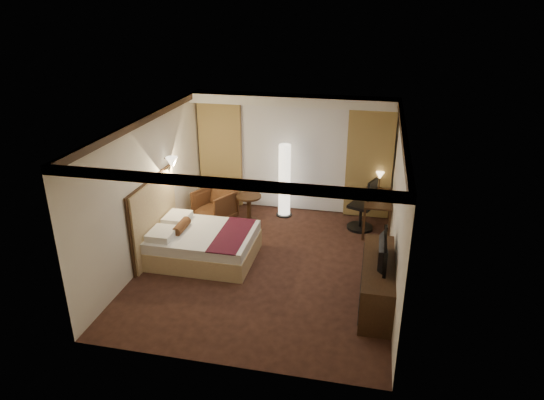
% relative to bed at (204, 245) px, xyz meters
% --- Properties ---
extents(floor, '(4.50, 5.50, 0.01)m').
position_rel_bed_xyz_m(floor, '(1.24, 0.00, -0.28)').
color(floor, black).
rests_on(floor, ground).
extents(ceiling, '(4.50, 5.50, 0.01)m').
position_rel_bed_xyz_m(ceiling, '(1.24, 0.00, 2.42)').
color(ceiling, white).
rests_on(ceiling, back_wall).
extents(back_wall, '(4.50, 0.02, 2.70)m').
position_rel_bed_xyz_m(back_wall, '(1.24, 2.75, 1.07)').
color(back_wall, white).
rests_on(back_wall, floor).
extents(left_wall, '(0.02, 5.50, 2.70)m').
position_rel_bed_xyz_m(left_wall, '(-1.01, 0.00, 1.07)').
color(left_wall, white).
rests_on(left_wall, floor).
extents(right_wall, '(0.02, 5.50, 2.70)m').
position_rel_bed_xyz_m(right_wall, '(3.49, 0.00, 1.07)').
color(right_wall, white).
rests_on(right_wall, floor).
extents(crown_molding, '(4.50, 5.50, 0.12)m').
position_rel_bed_xyz_m(crown_molding, '(1.24, 0.00, 2.36)').
color(crown_molding, black).
rests_on(crown_molding, ceiling).
extents(soffit, '(4.50, 0.50, 0.20)m').
position_rel_bed_xyz_m(soffit, '(1.24, 2.50, 2.32)').
color(soffit, white).
rests_on(soffit, ceiling).
extents(curtain_sheer, '(2.48, 0.04, 2.45)m').
position_rel_bed_xyz_m(curtain_sheer, '(1.24, 2.67, 0.97)').
color(curtain_sheer, silver).
rests_on(curtain_sheer, back_wall).
extents(curtain_left_drape, '(1.00, 0.14, 2.45)m').
position_rel_bed_xyz_m(curtain_left_drape, '(-0.46, 2.61, 0.97)').
color(curtain_left_drape, '#9E8D48').
rests_on(curtain_left_drape, back_wall).
extents(curtain_right_drape, '(1.00, 0.14, 2.45)m').
position_rel_bed_xyz_m(curtain_right_drape, '(2.94, 2.61, 0.97)').
color(curtain_right_drape, '#9E8D48').
rests_on(curtain_right_drape, back_wall).
extents(wall_sconce, '(0.24, 0.24, 0.24)m').
position_rel_bed_xyz_m(wall_sconce, '(-0.85, 0.74, 1.34)').
color(wall_sconce, white).
rests_on(wall_sconce, left_wall).
extents(bed, '(1.91, 1.49, 0.56)m').
position_rel_bed_xyz_m(bed, '(0.00, 0.00, 0.00)').
color(bed, white).
rests_on(bed, floor).
extents(headboard, '(0.12, 1.79, 1.50)m').
position_rel_bed_xyz_m(headboard, '(-0.96, 0.00, 0.47)').
color(headboard, tan).
rests_on(headboard, floor).
extents(armchair, '(1.00, 0.98, 0.78)m').
position_rel_bed_xyz_m(armchair, '(-0.34, 1.68, 0.11)').
color(armchair, '#4C2C16').
rests_on(armchair, floor).
extents(side_table, '(0.56, 0.56, 0.61)m').
position_rel_bed_xyz_m(side_table, '(0.41, 1.79, 0.03)').
color(side_table, black).
rests_on(side_table, floor).
extents(floor_lamp, '(0.36, 0.36, 1.69)m').
position_rel_bed_xyz_m(floor_lamp, '(1.12, 2.27, 0.57)').
color(floor_lamp, white).
rests_on(floor_lamp, floor).
extents(desk, '(0.55, 1.28, 0.75)m').
position_rel_bed_xyz_m(desk, '(3.19, 1.98, 0.10)').
color(desk, black).
rests_on(desk, floor).
extents(desk_lamp, '(0.18, 0.18, 0.34)m').
position_rel_bed_xyz_m(desk_lamp, '(3.19, 2.47, 0.64)').
color(desk_lamp, '#FFD899').
rests_on(desk_lamp, desk).
extents(office_chair, '(0.72, 0.72, 1.16)m').
position_rel_bed_xyz_m(office_chair, '(2.85, 1.93, 0.30)').
color(office_chair, black).
rests_on(office_chair, floor).
extents(dresser, '(0.50, 1.92, 0.75)m').
position_rel_bed_xyz_m(dresser, '(3.24, -0.77, 0.09)').
color(dresser, black).
rests_on(dresser, floor).
extents(television, '(0.58, 1.00, 0.13)m').
position_rel_bed_xyz_m(television, '(3.21, -0.77, 0.75)').
color(television, black).
rests_on(television, dresser).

